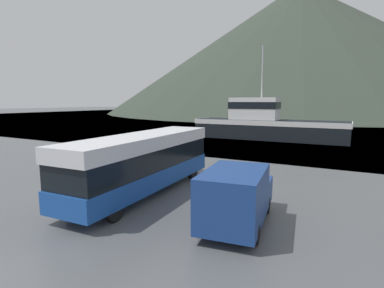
% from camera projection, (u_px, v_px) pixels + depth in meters
% --- Properties ---
extents(water_surface, '(240.00, 240.00, 0.00)m').
position_uv_depth(water_surface, '(333.00, 113.00, 129.92)').
color(water_surface, '#3D5160').
rests_on(water_surface, ground).
extents(hill_backdrop, '(169.63, 169.63, 56.72)m').
position_uv_depth(hill_backdrop, '(298.00, 49.00, 136.06)').
color(hill_backdrop, '#333D33').
rests_on(hill_backdrop, ground).
extents(tour_bus, '(3.12, 11.04, 3.21)m').
position_uv_depth(tour_bus, '(144.00, 160.00, 16.13)').
color(tour_bus, '#194799').
rests_on(tour_bus, ground).
extents(delivery_van, '(2.88, 5.47, 2.37)m').
position_uv_depth(delivery_van, '(237.00, 195.00, 11.95)').
color(delivery_van, navy).
rests_on(delivery_van, ground).
extents(fishing_boat, '(19.67, 4.68, 12.12)m').
position_uv_depth(fishing_boat, '(265.00, 124.00, 39.55)').
color(fishing_boat, black).
rests_on(fishing_boat, water_surface).
extents(storage_bin, '(1.26, 1.51, 1.07)m').
position_uv_depth(storage_bin, '(122.00, 163.00, 21.70)').
color(storage_bin, green).
rests_on(storage_bin, ground).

